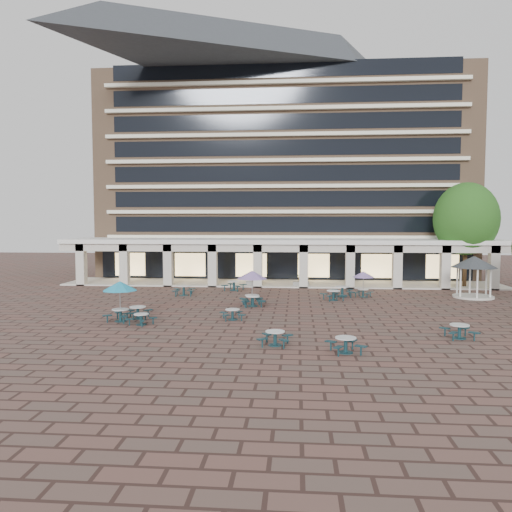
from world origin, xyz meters
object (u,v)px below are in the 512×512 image
object	(u,v)px
picnic_table_2	(275,337)
planter_left	(254,281)
picnic_table_0	(141,318)
gazebo	(474,267)
planter_right	(301,281)
picnic_table_1	(233,313)

from	to	relation	value
picnic_table_2	planter_left	bearing A→B (deg)	106.07
planter_left	picnic_table_0	bearing A→B (deg)	-106.11
picnic_table_0	gazebo	size ratio (longest dim) A/B	0.51
planter_right	picnic_table_1	bearing A→B (deg)	-105.32
picnic_table_2	planter_right	world-z (taller)	planter_right
picnic_table_1	planter_right	bearing A→B (deg)	58.88
picnic_table_1	planter_right	size ratio (longest dim) A/B	1.17
gazebo	planter_right	size ratio (longest dim) A/B	2.37
picnic_table_1	planter_right	distance (m)	16.50
picnic_table_1	planter_left	bearing A→B (deg)	74.30
picnic_table_2	planter_left	xyz separation A→B (m)	(-2.95, 22.12, 0.13)
gazebo	planter_right	xyz separation A→B (m)	(-13.73, 5.35, -1.91)
picnic_table_1	planter_left	world-z (taller)	planter_left
gazebo	picnic_table_1	bearing A→B (deg)	-149.74
picnic_table_1	planter_left	xyz separation A→B (m)	(-0.03, 15.91, 0.16)
picnic_table_0	planter_right	xyz separation A→B (m)	(9.54, 17.86, 0.19)
picnic_table_2	picnic_table_1	bearing A→B (deg)	123.67
picnic_table_0	planter_left	bearing A→B (deg)	98.26
gazebo	planter_left	distance (m)	18.99
picnic_table_0	picnic_table_1	size ratio (longest dim) A/B	1.04
picnic_table_1	picnic_table_2	world-z (taller)	picnic_table_2
gazebo	picnic_table_2	bearing A→B (deg)	-132.14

